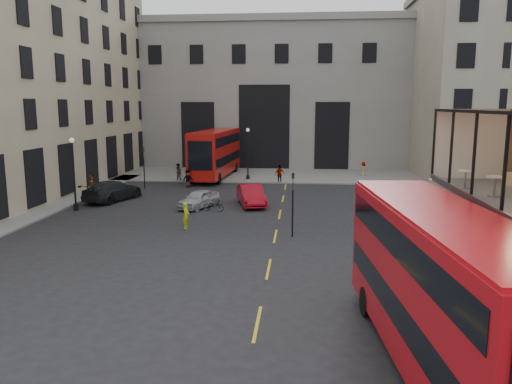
# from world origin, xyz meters

# --- Properties ---
(ground) EXTENTS (140.00, 140.00, 0.00)m
(ground) POSITION_xyz_m (0.00, 0.00, 0.00)
(ground) COLOR black
(ground) RESTS_ON ground
(host_frontage) EXTENTS (3.00, 11.00, 4.50)m
(host_frontage) POSITION_xyz_m (6.50, 0.00, 2.25)
(host_frontage) COLOR #C2B691
(host_frontage) RESTS_ON ground
(gateway) EXTENTS (35.00, 10.60, 18.00)m
(gateway) POSITION_xyz_m (-5.00, 47.99, 9.39)
(gateway) COLOR gray
(gateway) RESTS_ON ground
(building_right) EXTENTS (16.60, 18.60, 20.00)m
(building_right) POSITION_xyz_m (20.00, 39.97, 10.39)
(building_right) COLOR #A8A087
(building_right) RESTS_ON ground
(pavement_far) EXTENTS (40.00, 12.00, 0.12)m
(pavement_far) POSITION_xyz_m (-6.00, 38.00, 0.06)
(pavement_far) COLOR slate
(pavement_far) RESTS_ON ground
(traffic_light_near) EXTENTS (0.16, 0.20, 3.80)m
(traffic_light_near) POSITION_xyz_m (-1.00, 12.00, 2.42)
(traffic_light_near) COLOR black
(traffic_light_near) RESTS_ON ground
(traffic_light_far) EXTENTS (0.16, 0.20, 3.80)m
(traffic_light_far) POSITION_xyz_m (-15.00, 28.00, 2.42)
(traffic_light_far) COLOR black
(traffic_light_far) RESTS_ON ground
(street_lamp_a) EXTENTS (0.36, 0.36, 5.33)m
(street_lamp_a) POSITION_xyz_m (-17.00, 18.00, 2.39)
(street_lamp_a) COLOR black
(street_lamp_a) RESTS_ON ground
(street_lamp_b) EXTENTS (0.36, 0.36, 5.33)m
(street_lamp_b) POSITION_xyz_m (-6.00, 34.00, 2.39)
(street_lamp_b) COLOR black
(street_lamp_b) RESTS_ON ground
(bus_near) EXTENTS (3.78, 12.07, 4.74)m
(bus_near) POSITION_xyz_m (3.50, -2.62, 2.66)
(bus_near) COLOR #B80C14
(bus_near) RESTS_ON ground
(bus_far) EXTENTS (3.62, 12.73, 5.02)m
(bus_far) POSITION_xyz_m (-9.60, 35.53, 2.82)
(bus_far) COLOR #A9100B
(bus_far) RESTS_ON ground
(car_a) EXTENTS (3.04, 4.27, 1.35)m
(car_a) POSITION_xyz_m (-8.18, 19.76, 0.68)
(car_a) COLOR #A5A8AE
(car_a) RESTS_ON ground
(car_b) EXTENTS (2.87, 5.08, 1.58)m
(car_b) POSITION_xyz_m (-4.35, 21.03, 0.79)
(car_b) COLOR #A00916
(car_b) RESTS_ON ground
(car_c) EXTENTS (3.93, 6.11, 1.65)m
(car_c) POSITION_xyz_m (-15.71, 21.94, 0.82)
(car_c) COLOR black
(car_c) RESTS_ON ground
(bicycle) EXTENTS (1.61, 0.79, 0.81)m
(bicycle) POSITION_xyz_m (-6.88, 18.71, 0.41)
(bicycle) COLOR gray
(bicycle) RESTS_ON ground
(cyclist) EXTENTS (0.46, 0.64, 1.65)m
(cyclist) POSITION_xyz_m (-7.69, 13.46, 0.83)
(cyclist) COLOR #BBDC17
(cyclist) RESTS_ON ground
(pedestrian_a) EXTENTS (1.08, 0.97, 1.82)m
(pedestrian_a) POSITION_xyz_m (-12.91, 32.54, 0.91)
(pedestrian_a) COLOR gray
(pedestrian_a) RESTS_ON ground
(pedestrian_b) EXTENTS (1.22, 1.20, 1.68)m
(pedestrian_b) POSITION_xyz_m (-11.08, 28.86, 0.84)
(pedestrian_b) COLOR gray
(pedestrian_b) RESTS_ON ground
(pedestrian_c) EXTENTS (1.13, 0.92, 1.80)m
(pedestrian_c) POSITION_xyz_m (-2.66, 32.26, 0.90)
(pedestrian_c) COLOR gray
(pedestrian_c) RESTS_ON ground
(pedestrian_d) EXTENTS (0.75, 0.91, 1.61)m
(pedestrian_d) POSITION_xyz_m (6.11, 37.56, 0.81)
(pedestrian_d) COLOR gray
(pedestrian_d) RESTS_ON ground
(pedestrian_e) EXTENTS (0.55, 0.71, 1.73)m
(pedestrian_e) POSITION_xyz_m (-19.00, 25.49, 0.87)
(pedestrian_e) COLOR gray
(pedestrian_e) RESTS_ON ground
(cafe_table_mid) EXTENTS (0.55, 0.55, 0.69)m
(cafe_table_mid) POSITION_xyz_m (5.99, 0.74, 5.06)
(cafe_table_mid) COLOR silver
(cafe_table_mid) RESTS_ON cafe_floor
(cafe_table_far) EXTENTS (0.53, 0.53, 0.67)m
(cafe_table_far) POSITION_xyz_m (5.56, 2.42, 5.04)
(cafe_table_far) COLOR white
(cafe_table_far) RESTS_ON cafe_floor
(cafe_chair_d) EXTENTS (0.49, 0.49, 0.93)m
(cafe_chair_d) POSITION_xyz_m (7.52, 3.30, 4.88)
(cafe_chair_d) COLOR #D7B87C
(cafe_chair_d) RESTS_ON cafe_floor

